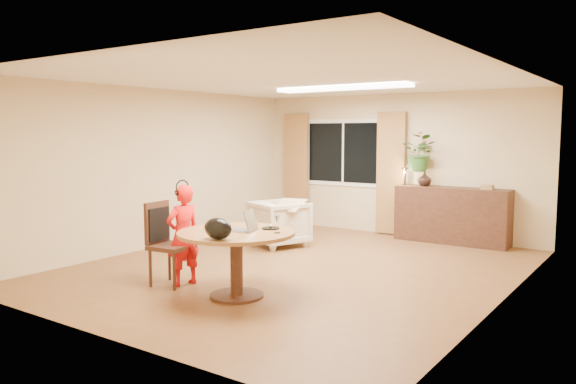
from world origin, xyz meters
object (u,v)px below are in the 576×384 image
at_px(dining_table, 236,245).
at_px(sideboard, 452,215).
at_px(dining_chair, 171,244).
at_px(child, 183,235).
at_px(armchair, 279,223).

relative_size(dining_table, sideboard, 0.70).
height_order(dining_chair, sideboard, dining_chair).
bearing_deg(child, sideboard, 169.84).
bearing_deg(armchair, child, 120.68).
height_order(armchair, sideboard, sideboard).
xyz_separation_m(child, armchair, (-0.44, 2.65, -0.24)).
bearing_deg(dining_table, dining_chair, -175.73).
height_order(child, sideboard, child).
bearing_deg(child, armchair, -158.69).
xyz_separation_m(dining_table, child, (-0.87, 0.02, 0.02)).
relative_size(dining_chair, sideboard, 0.54).
xyz_separation_m(dining_table, dining_chair, (-0.98, -0.07, -0.09)).
bearing_deg(armchair, sideboard, -119.03).
xyz_separation_m(child, sideboard, (1.84, 4.54, -0.15)).
distance_m(dining_table, child, 0.87).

